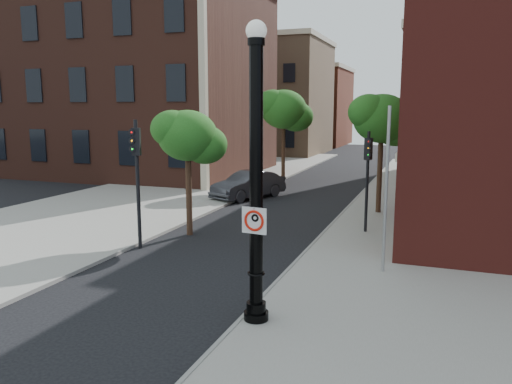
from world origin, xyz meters
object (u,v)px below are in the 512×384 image
at_px(parked_car, 248,185).
at_px(lamppost, 256,191).
at_px(traffic_signal_left, 137,163).
at_px(no_parking_sign, 254,220).
at_px(traffic_signal_right, 368,166).

bearing_deg(parked_car, lamppost, -44.40).
height_order(parked_car, traffic_signal_left, traffic_signal_left).
bearing_deg(lamppost, parked_car, 111.77).
relative_size(lamppost, traffic_signal_left, 1.49).
relative_size(no_parking_sign, traffic_signal_right, 0.15).
bearing_deg(traffic_signal_right, lamppost, -78.27).
bearing_deg(traffic_signal_left, lamppost, -58.28).
height_order(traffic_signal_left, traffic_signal_right, traffic_signal_left).
bearing_deg(no_parking_sign, traffic_signal_right, 88.14).
bearing_deg(no_parking_sign, lamppost, 100.81).
relative_size(no_parking_sign, traffic_signal_left, 0.13).
xyz_separation_m(lamppost, traffic_signal_right, (1.20, 9.46, -0.39)).
relative_size(lamppost, traffic_signal_right, 1.67).
bearing_deg(no_parking_sign, parked_car, 116.71).
xyz_separation_m(parked_car, traffic_signal_right, (7.35, -5.94, 2.02)).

